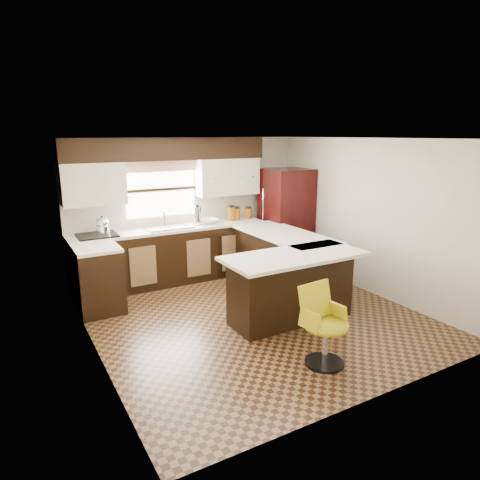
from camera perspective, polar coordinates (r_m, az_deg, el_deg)
floor at (r=6.04m, az=1.77°, el=-10.05°), size 4.40×4.40×0.00m
ceiling at (r=5.52m, az=1.96°, el=13.37°), size 4.40×4.40×0.00m
wall_back at (r=7.59m, az=-6.86°, el=4.33°), size 4.40×0.00×4.40m
wall_front at (r=4.02m, az=18.50°, el=-5.01°), size 4.40×0.00×4.40m
wall_left at (r=4.93m, az=-19.47°, el=-1.62°), size 0.00×4.40×4.40m
wall_right at (r=6.97m, az=16.78°, el=2.98°), size 0.00×4.40×4.40m
base_cab_back at (r=7.32m, az=-9.02°, el=-2.13°), size 3.30×0.60×0.90m
base_cab_left at (r=6.37m, az=-18.36°, el=-5.12°), size 0.60×0.70×0.90m
counter_back at (r=7.20m, az=-9.17°, el=1.49°), size 3.30×0.60×0.04m
counter_left at (r=6.24m, az=-18.69°, el=-1.02°), size 0.60×0.70×0.04m
soffit at (r=7.17m, az=-9.55°, el=11.89°), size 3.40×0.35×0.36m
upper_cab_left at (r=6.88m, az=-19.01°, el=7.07°), size 0.94×0.35×0.64m
upper_cab_right at (r=7.65m, az=-1.71°, el=8.44°), size 1.14×0.35×0.64m
window_pane at (r=7.34m, az=-10.50°, el=6.64°), size 1.20×0.02×0.90m
valance at (r=7.26m, az=-10.53°, el=9.66°), size 1.30×0.06×0.18m
sink at (r=7.16m, az=-9.50°, el=1.71°), size 0.75×0.45×0.03m
dishwasher at (r=7.47m, az=-1.05°, el=-1.78°), size 0.58×0.03×0.78m
cooktop at (r=6.86m, az=-18.52°, el=0.61°), size 0.58×0.50×0.02m
peninsula_long at (r=6.84m, az=5.52°, el=-3.17°), size 0.60×1.95×0.90m
peninsula_return at (r=5.80m, az=6.80°, el=-6.40°), size 1.65×0.60×0.90m
counter_pen_long at (r=6.74m, az=5.96°, el=0.73°), size 0.84×1.95×0.04m
counter_pen_return at (r=5.57m, az=7.32°, el=-2.14°), size 1.89×0.84×0.04m
refrigerator at (r=7.95m, az=6.13°, el=2.77°), size 0.79×0.76×1.85m
bar_chair at (r=4.78m, az=11.43°, el=-11.27°), size 0.52×0.52×0.89m
kettle at (r=6.85m, az=-17.88°, el=1.93°), size 0.21×0.21×0.28m
percolator at (r=7.34m, az=-5.73°, el=3.25°), size 0.15×0.15×0.31m
mixing_bowl at (r=7.45m, az=-4.17°, el=2.53°), size 0.33×0.33×0.08m
canister_large at (r=7.66m, az=-1.16°, el=3.50°), size 0.14×0.14×0.24m
canister_med at (r=7.71m, az=-0.44°, el=3.47°), size 0.12×0.12×0.21m
canister_small at (r=7.83m, az=1.10°, el=3.55°), size 0.13×0.13×0.19m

